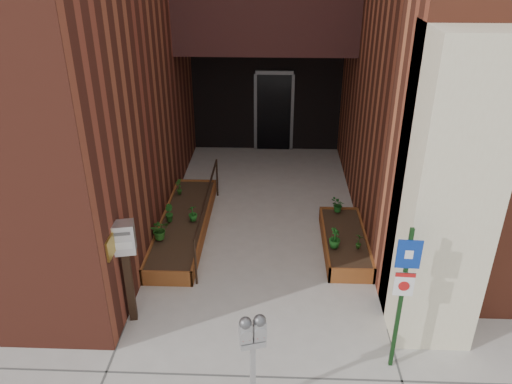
# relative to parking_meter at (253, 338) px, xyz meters

# --- Properties ---
(ground) EXTENTS (80.00, 80.00, 0.00)m
(ground) POSITION_rel_parking_meter_xyz_m (-0.03, 1.45, -1.11)
(ground) COLOR #9E9991
(ground) RESTS_ON ground
(planter_left) EXTENTS (0.90, 3.60, 0.30)m
(planter_left) POSITION_rel_parking_meter_xyz_m (-1.58, 4.15, -0.98)
(planter_left) COLOR brown
(planter_left) RESTS_ON ground
(planter_right) EXTENTS (0.80, 2.20, 0.30)m
(planter_right) POSITION_rel_parking_meter_xyz_m (1.57, 3.65, -0.98)
(planter_right) COLOR brown
(planter_right) RESTS_ON ground
(handrail) EXTENTS (0.04, 3.34, 0.90)m
(handrail) POSITION_rel_parking_meter_xyz_m (-1.08, 4.10, -0.37)
(handrail) COLOR black
(handrail) RESTS_ON ground
(parking_meter) EXTENTS (0.33, 0.20, 1.44)m
(parking_meter) POSITION_rel_parking_meter_xyz_m (0.00, 0.00, 0.00)
(parking_meter) COLOR #A4A4A7
(parking_meter) RESTS_ON ground
(sign_post) EXTENTS (0.30, 0.08, 2.20)m
(sign_post) POSITION_rel_parking_meter_xyz_m (1.87, 0.74, 0.24)
(sign_post) COLOR black
(sign_post) RESTS_ON ground
(payment_dropbox) EXTENTS (0.38, 0.32, 1.71)m
(payment_dropbox) POSITION_rel_parking_meter_xyz_m (-1.93, 1.55, 0.12)
(payment_dropbox) COLOR black
(payment_dropbox) RESTS_ON ground
(shrub_left_a) EXTENTS (0.45, 0.45, 0.39)m
(shrub_left_a) POSITION_rel_parking_meter_xyz_m (-1.88, 3.40, -0.62)
(shrub_left_a) COLOR #225A19
(shrub_left_a) RESTS_ON planter_left
(shrub_left_b) EXTENTS (0.26, 0.26, 0.35)m
(shrub_left_b) POSITION_rel_parking_meter_xyz_m (-1.84, 4.05, -0.64)
(shrub_left_b) COLOR #1B5217
(shrub_left_b) RESTS_ON planter_left
(shrub_left_c) EXTENTS (0.25, 0.25, 0.32)m
(shrub_left_c) POSITION_rel_parking_meter_xyz_m (-1.37, 4.09, -0.65)
(shrub_left_c) COLOR #1A5D1A
(shrub_left_c) RESTS_ON planter_left
(shrub_left_d) EXTENTS (0.25, 0.25, 0.36)m
(shrub_left_d) POSITION_rel_parking_meter_xyz_m (-1.85, 5.22, -0.63)
(shrub_left_d) COLOR #235518
(shrub_left_d) RESTS_ON planter_left
(shrub_right_a) EXTENTS (0.27, 0.27, 0.38)m
(shrub_right_a) POSITION_rel_parking_meter_xyz_m (1.32, 3.24, -0.62)
(shrub_right_a) COLOR #1B5E1C
(shrub_right_a) RESTS_ON planter_right
(shrub_right_b) EXTENTS (0.23, 0.23, 0.31)m
(shrub_right_b) POSITION_rel_parking_meter_xyz_m (1.76, 3.21, -0.66)
(shrub_right_b) COLOR #1F4F16
(shrub_right_b) RESTS_ON planter_right
(shrub_right_c) EXTENTS (0.37, 0.37, 0.30)m
(shrub_right_c) POSITION_rel_parking_meter_xyz_m (1.52, 4.55, -0.66)
(shrub_right_c) COLOR #19581A
(shrub_right_c) RESTS_ON planter_right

